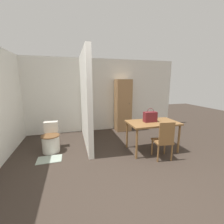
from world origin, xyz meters
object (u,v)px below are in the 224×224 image
Objects in this scene: toilet at (51,140)px; wooden_cabinet at (123,105)px; wooden_chair at (164,140)px; dining_table at (153,125)px; handbag at (150,117)px.

toilet is 2.64m from wooden_cabinet.
wooden_cabinet is at bearing 101.60° from wooden_chair.
wooden_chair reaches higher than dining_table.
wooden_chair is 1.27× the size of toilet.
toilet is 0.39× the size of wooden_cabinet.
wooden_chair is at bearing -85.53° from wooden_cabinet.
toilet is (-2.48, 0.64, -0.38)m from dining_table.
dining_table is 1.39× the size of wooden_chair.
dining_table is 0.22m from handbag.
wooden_cabinet is at bearing 95.57° from dining_table.
wooden_cabinet reaches higher than dining_table.
toilet is 2.06× the size of handbag.
toilet is 2.56m from handbag.
handbag is (-0.06, 0.53, 0.41)m from wooden_chair.
dining_table is 0.53m from wooden_chair.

